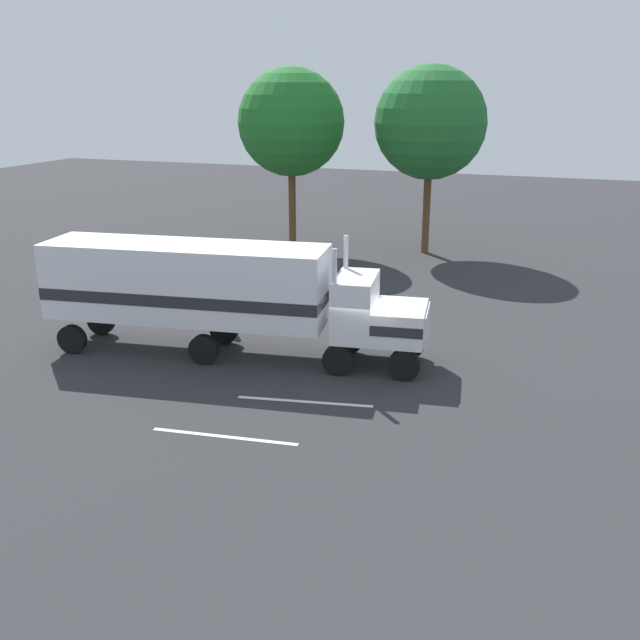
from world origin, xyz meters
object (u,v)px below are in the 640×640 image
(semi_truck, at_px, (215,289))
(tree_left, at_px, (291,123))
(person_bystander, at_px, (226,310))
(tree_center, at_px, (431,123))
(parked_car, at_px, (280,258))

(semi_truck, xyz_separation_m, tree_left, (-4.06, 17.64, 5.03))
(semi_truck, distance_m, person_bystander, 3.11)
(semi_truck, relative_size, tree_center, 1.33)
(tree_center, bearing_deg, person_bystander, -105.36)
(semi_truck, height_order, person_bystander, semi_truck)
(person_bystander, xyz_separation_m, tree_left, (-3.16, 15.15, 6.66))
(semi_truck, relative_size, tree_left, 1.34)
(parked_car, height_order, tree_left, tree_left)
(parked_car, bearing_deg, tree_left, 105.19)
(parked_car, distance_m, tree_left, 8.86)
(person_bystander, bearing_deg, semi_truck, -70.09)
(parked_car, height_order, tree_center, tree_center)
(semi_truck, bearing_deg, tree_left, 102.97)
(person_bystander, bearing_deg, tree_left, 101.79)
(semi_truck, distance_m, tree_left, 18.79)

